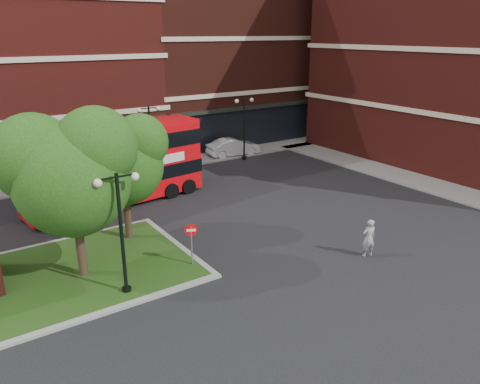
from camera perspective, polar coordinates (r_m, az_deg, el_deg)
ground at (r=21.50m, az=0.49°, el=-8.27°), size 120.00×120.00×0.00m
pavement_far at (r=35.39m, az=-14.86°, el=2.29°), size 44.00×3.00×0.12m
pavement_side at (r=34.04m, az=21.95°, el=0.87°), size 3.00×28.00×0.12m
terrace_far_right at (r=46.90m, az=-2.15°, el=16.73°), size 18.00×12.00×16.00m
terrace_side at (r=40.13m, az=27.18°, el=13.64°), size 12.00×24.00×15.00m
traffic_island at (r=21.32m, az=-22.76°, el=-9.94°), size 12.60×7.60×0.15m
tree_island_west at (r=19.46m, az=-20.24°, el=2.74°), size 5.40×4.71×7.21m
tree_island_east at (r=22.73m, az=-14.35°, el=4.11°), size 4.46×3.90×6.29m
lamp_island at (r=18.21m, az=-14.30°, el=-4.32°), size 1.72×0.36×5.00m
lamp_far_left at (r=33.59m, az=-10.87°, el=6.60°), size 1.72×0.36×5.00m
lamp_far_right at (r=37.39m, az=0.51°, el=8.18°), size 1.72×0.36×5.00m
bus at (r=28.35m, az=-15.03°, el=3.73°), size 10.98×3.75×4.11m
woman at (r=22.27m, az=15.42°, el=-5.42°), size 0.74×0.58×1.81m
car_silver at (r=33.57m, az=-22.18°, el=1.90°), size 4.82×2.43×1.58m
car_white at (r=39.03m, az=-0.80°, el=5.49°), size 4.60×2.06×1.47m
no_entry_sign at (r=20.39m, az=-5.96°, el=-5.42°), size 0.54×0.26×2.04m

